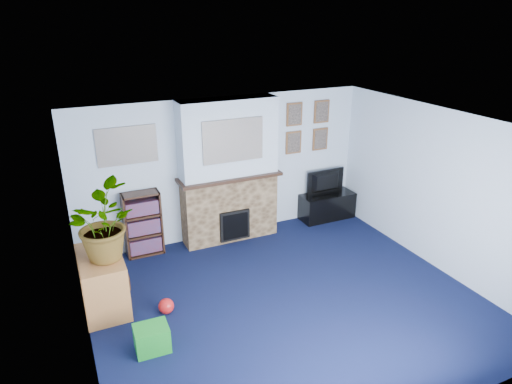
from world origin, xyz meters
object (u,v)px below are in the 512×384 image
television (328,182)px  sideboard (103,283)px  tv_stand (327,207)px  bookshelf (143,225)px

television → sideboard: television is taller
tv_stand → television: bearing=90.0°
tv_stand → sideboard: bearing=-164.8°
television → tv_stand: bearing=88.8°
television → bookshelf: bearing=-2.1°
bookshelf → tv_stand: bearing=-1.3°
bookshelf → sideboard: bookshelf is taller
tv_stand → sideboard: (-4.19, -1.14, 0.12)m
tv_stand → sideboard: sideboard is taller
television → sideboard: bearing=14.3°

